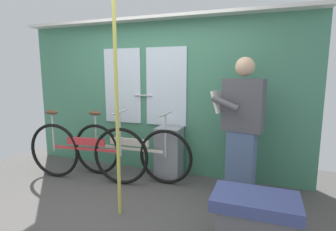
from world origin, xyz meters
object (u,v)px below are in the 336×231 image
trash_bin_by_wall (169,153)px  bench_seat_corner (254,219)px  bicycle_near_door (86,152)px  handrail_pole (117,111)px  passenger_reading_newspaper (241,126)px  bicycle_leaning_behind (129,151)px

trash_bin_by_wall → bench_seat_corner: 1.67m
bicycle_near_door → handrail_pole: (0.87, -0.61, 0.68)m
passenger_reading_newspaper → bench_seat_corner: bearing=114.9°
bicycle_near_door → bicycle_leaning_behind: (0.51, 0.26, -0.01)m
passenger_reading_newspaper → trash_bin_by_wall: 1.14m
bicycle_near_door → trash_bin_by_wall: (1.01, 0.50, -0.05)m
passenger_reading_newspaper → bench_seat_corner: 1.11m
passenger_reading_newspaper → trash_bin_by_wall: size_ratio=2.30×
handrail_pole → bench_seat_corner: bearing=-2.7°
bicycle_near_door → bicycle_leaning_behind: size_ratio=0.98×
bench_seat_corner → passenger_reading_newspaper: bearing=103.3°
passenger_reading_newspaper → trash_bin_by_wall: (-0.98, 0.28, -0.50)m
handrail_pole → bench_seat_corner: handrail_pole is taller
bench_seat_corner → bicycle_near_door: bearing=163.1°
bicycle_near_door → handrail_pole: size_ratio=0.81×
passenger_reading_newspaper → trash_bin_by_wall: bearing=-4.1°
bicycle_leaning_behind → bench_seat_corner: bicycle_leaning_behind is taller
bicycle_leaning_behind → passenger_reading_newspaper: passenger_reading_newspaper is taller
bicycle_leaning_behind → handrail_pole: 1.17m
trash_bin_by_wall → passenger_reading_newspaper: bearing=-15.7°
handrail_pole → bench_seat_corner: size_ratio=3.08×
bicycle_leaning_behind → trash_bin_by_wall: bicycle_leaning_behind is taller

